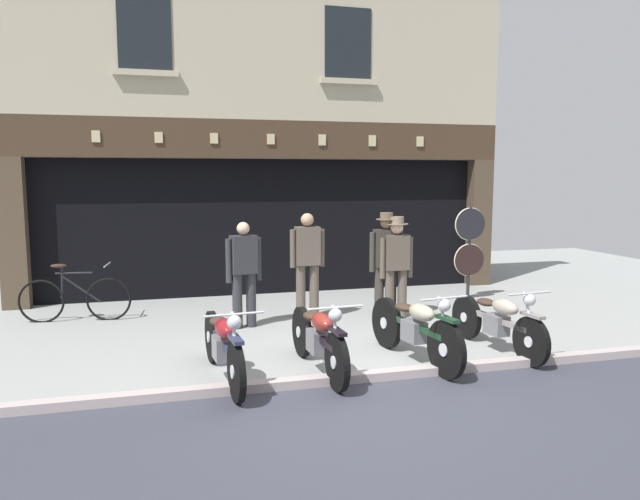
# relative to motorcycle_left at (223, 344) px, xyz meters

# --- Properties ---
(ground) EXTENTS (21.32, 22.00, 0.18)m
(ground) POSITION_rel_motorcycle_left_xyz_m (1.38, -1.49, -0.46)
(ground) COLOR gray
(shop_facade) EXTENTS (9.62, 4.42, 6.36)m
(shop_facade) POSITION_rel_motorcycle_left_xyz_m (1.38, 6.50, 1.30)
(shop_facade) COLOR black
(shop_facade) RESTS_ON ground
(motorcycle_left) EXTENTS (0.62, 2.04, 0.91)m
(motorcycle_left) POSITION_rel_motorcycle_left_xyz_m (0.00, 0.00, 0.00)
(motorcycle_left) COLOR black
(motorcycle_left) RESTS_ON ground
(motorcycle_center_left) EXTENTS (0.62, 1.95, 0.92)m
(motorcycle_center_left) POSITION_rel_motorcycle_left_xyz_m (1.10, -0.01, 0.00)
(motorcycle_center_left) COLOR black
(motorcycle_center_left) RESTS_ON ground
(motorcycle_center) EXTENTS (0.62, 2.01, 0.93)m
(motorcycle_center) POSITION_rel_motorcycle_left_xyz_m (2.35, 0.06, 0.01)
(motorcycle_center) COLOR black
(motorcycle_center) RESTS_ON ground
(motorcycle_center_right) EXTENTS (0.62, 1.95, 0.90)m
(motorcycle_center_right) POSITION_rel_motorcycle_left_xyz_m (3.57, 0.18, -0.01)
(motorcycle_center_right) COLOR black
(motorcycle_center_right) RESTS_ON ground
(salesman_left) EXTENTS (0.55, 0.30, 1.60)m
(salesman_left) POSITION_rel_motorcycle_left_xyz_m (0.56, 2.30, 0.46)
(salesman_left) COLOR #2D2D33
(salesman_left) RESTS_ON ground
(shopkeeper_center) EXTENTS (0.56, 0.24, 1.70)m
(shopkeeper_center) POSITION_rel_motorcycle_left_xyz_m (1.60, 2.53, 0.52)
(shopkeeper_center) COLOR brown
(shopkeeper_center) RESTS_ON ground
(salesman_right) EXTENTS (0.56, 0.36, 1.64)m
(salesman_right) POSITION_rel_motorcycle_left_xyz_m (3.01, 2.28, 0.49)
(salesman_right) COLOR brown
(salesman_right) RESTS_ON ground
(assistant_far_right) EXTENTS (0.56, 0.33, 1.70)m
(assistant_far_right) POSITION_rel_motorcycle_left_xyz_m (2.87, 2.39, 0.52)
(assistant_far_right) COLOR #38332D
(assistant_far_right) RESTS_ON ground
(tyre_sign_pole) EXTENTS (0.61, 0.06, 1.71)m
(tyre_sign_pole) POSITION_rel_motorcycle_left_xyz_m (4.86, 3.28, 0.63)
(tyre_sign_pole) COLOR #232328
(tyre_sign_pole) RESTS_ON ground
(advert_board_near) EXTENTS (0.80, 0.03, 0.95)m
(advert_board_near) POSITION_rel_motorcycle_left_xyz_m (0.07, 4.89, 1.46)
(advert_board_near) COLOR silver
(leaning_bicycle) EXTENTS (1.70, 0.50, 0.94)m
(leaning_bicycle) POSITION_rel_motorcycle_left_xyz_m (-1.97, 3.40, -0.05)
(leaning_bicycle) COLOR black
(leaning_bicycle) RESTS_ON ground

